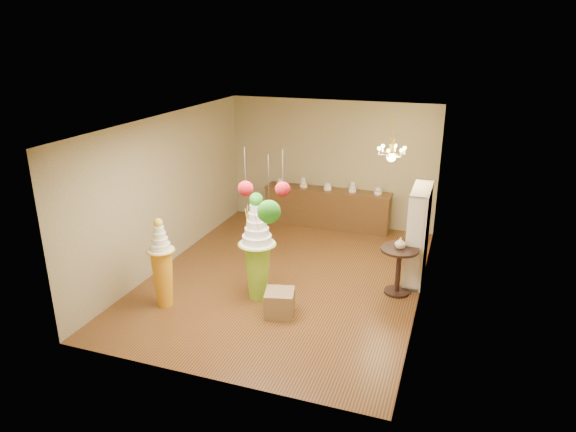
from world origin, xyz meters
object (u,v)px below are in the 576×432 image
(pedestal_green, at_px, (257,257))
(sideboard, at_px, (327,207))
(round_table, at_px, (399,264))
(pedestal_orange, at_px, (163,271))

(pedestal_green, relative_size, sideboard, 0.64)
(pedestal_green, relative_size, round_table, 2.21)
(round_table, bearing_deg, pedestal_green, -156.74)
(sideboard, height_order, round_table, sideboard)
(pedestal_orange, xyz_separation_m, round_table, (3.73, 1.76, -0.08))
(pedestal_orange, relative_size, sideboard, 0.52)
(pedestal_green, bearing_deg, sideboard, 86.98)
(pedestal_green, bearing_deg, round_table, 23.26)
(sideboard, xyz_separation_m, round_table, (2.10, -2.90, 0.09))
(sideboard, bearing_deg, pedestal_orange, -109.32)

